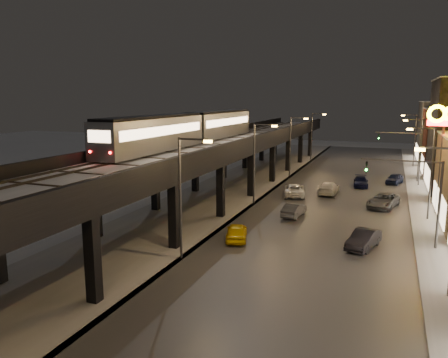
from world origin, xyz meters
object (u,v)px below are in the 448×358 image
(car_taxi, at_px, (237,232))
(car_mid_dark, at_px, (329,188))
(car_onc_red, at_px, (395,179))
(car_mid_silver, at_px, (294,190))
(car_onc_white, at_px, (361,182))
(subway_train, at_px, (192,128))
(car_near_white, at_px, (294,210))
(car_onc_silver, at_px, (364,240))
(car_onc_dark, at_px, (383,201))

(car_taxi, distance_m, car_mid_dark, 21.40)
(car_onc_red, bearing_deg, car_mid_silver, -116.69)
(car_onc_white, xyz_separation_m, car_onc_red, (4.22, 3.81, 0.05))
(subway_train, height_order, car_near_white, subway_train)
(subway_train, xyz_separation_m, car_mid_dark, (14.90, 7.75, -7.58))
(car_near_white, distance_m, car_onc_silver, 10.23)
(subway_train, xyz_separation_m, car_onc_white, (18.27, 13.97, -7.68))
(subway_train, height_order, car_onc_dark, subway_train)
(car_onc_dark, bearing_deg, car_onc_red, 99.20)
(car_near_white, xyz_separation_m, car_onc_silver, (7.11, -7.36, 0.04))
(car_onc_dark, bearing_deg, car_mid_silver, -177.99)
(car_onc_dark, bearing_deg, car_mid_dark, 157.34)
(subway_train, distance_m, car_onc_red, 29.67)
(car_mid_dark, bearing_deg, car_onc_white, -116.52)
(car_onc_silver, xyz_separation_m, car_onc_red, (2.29, 29.22, -0.02))
(car_onc_dark, relative_size, car_onc_white, 1.20)
(car_onc_dark, height_order, car_onc_red, car_onc_dark)
(subway_train, bearing_deg, car_mid_dark, 27.49)
(car_mid_silver, bearing_deg, car_onc_red, -144.32)
(subway_train, height_order, car_mid_dark, subway_train)
(car_mid_dark, xyz_separation_m, car_onc_dark, (6.44, -4.73, -0.00))
(car_taxi, relative_size, car_near_white, 1.02)
(car_taxi, bearing_deg, car_onc_red, -128.24)
(subway_train, bearing_deg, car_onc_red, 38.34)
(car_taxi, xyz_separation_m, car_onc_red, (12.31, 30.91, -0.01))
(subway_train, bearing_deg, car_taxi, -52.19)
(car_taxi, height_order, car_onc_dark, car_onc_dark)
(car_onc_red, bearing_deg, car_near_white, -98.12)
(car_near_white, xyz_separation_m, car_mid_dark, (1.81, 11.83, 0.08))
(car_onc_white, bearing_deg, car_onc_red, 37.40)
(car_mid_dark, distance_m, car_onc_silver, 19.91)
(car_near_white, xyz_separation_m, car_onc_white, (5.18, 18.05, -0.02))
(subway_train, height_order, car_onc_white, subway_train)
(car_mid_dark, height_order, car_onc_red, car_mid_dark)
(car_onc_white, bearing_deg, car_taxi, -111.29)
(car_onc_red, bearing_deg, car_onc_white, -122.78)
(car_taxi, distance_m, car_near_white, 9.50)
(subway_train, relative_size, car_near_white, 8.47)
(car_onc_silver, xyz_separation_m, car_onc_white, (-1.93, 25.41, -0.07))
(car_onc_white, height_order, car_onc_red, car_onc_red)
(car_taxi, bearing_deg, car_onc_dark, -141.16)
(subway_train, bearing_deg, car_onc_silver, -29.53)
(subway_train, xyz_separation_m, car_onc_red, (22.49, 17.78, -7.63))
(car_mid_silver, bearing_deg, car_mid_dark, -157.40)
(car_mid_silver, xyz_separation_m, car_onc_red, (11.34, 12.66, -0.04))
(car_mid_dark, bearing_deg, car_taxi, 79.21)
(car_onc_silver, bearing_deg, car_taxi, -154.28)
(car_taxi, relative_size, car_onc_silver, 0.95)
(car_mid_dark, bearing_deg, subway_train, 29.43)
(car_mid_silver, height_order, car_mid_dark, car_mid_dark)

